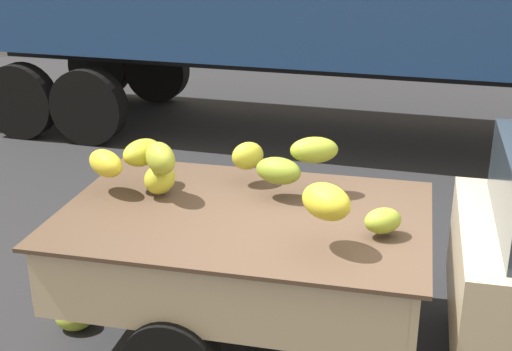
# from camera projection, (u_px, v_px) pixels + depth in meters

# --- Properties ---
(curb_strip) EXTENTS (80.00, 0.80, 0.16)m
(curb_strip) POSITION_uv_depth(u_px,v_px,m) (398.00, 68.00, 14.26)
(curb_strip) COLOR gray
(curb_strip) RESTS_ON ground
(pickup_truck) EXTENTS (4.71, 1.85, 1.70)m
(pickup_truck) POSITION_uv_depth(u_px,v_px,m) (508.00, 265.00, 4.79)
(pickup_truck) COLOR #CCB793
(pickup_truck) RESTS_ON ground
(fallen_banana_bunch_near_tailgate) EXTENTS (0.36, 0.32, 0.22)m
(fallen_banana_bunch_near_tailgate) POSITION_uv_depth(u_px,v_px,m) (75.00, 317.00, 5.60)
(fallen_banana_bunch_near_tailgate) COLOR #8CA230
(fallen_banana_bunch_near_tailgate) RESTS_ON ground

